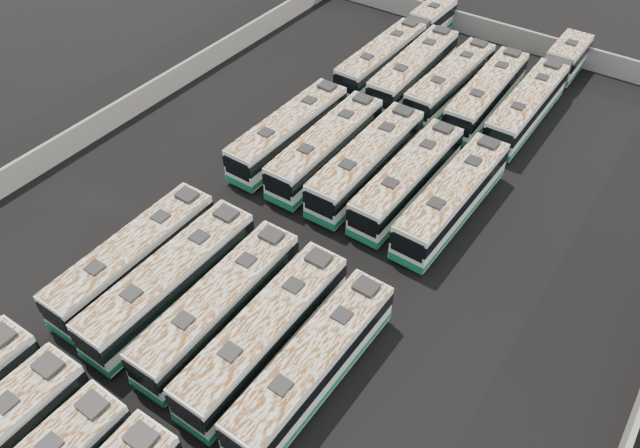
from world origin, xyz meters
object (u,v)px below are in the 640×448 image
at_px(bus_midback_center, 367,162).
at_px(bus_midfront_center, 219,306).
at_px(bus_back_far_left, 399,45).
at_px(bus_midback_far_left, 289,132).
at_px(bus_midback_left, 326,147).
at_px(bus_midfront_far_right, 313,365).
at_px(bus_midfront_right, 265,334).
at_px(bus_midback_right, 408,179).
at_px(bus_midfront_far_left, 134,258).
at_px(bus_midfront_left, 171,281).
at_px(bus_midback_far_right, 452,198).
at_px(bus_back_center, 450,82).
at_px(bus_back_left, 414,70).
at_px(bus_back_far_right, 541,90).
at_px(bus_back_right, 486,94).

bearing_deg(bus_midback_center, bus_midfront_center, -90.16).
relative_size(bus_midfront_center, bus_back_far_left, 0.66).
height_order(bus_midback_far_left, bus_midback_left, bus_midback_far_left).
height_order(bus_midfront_center, bus_midfront_far_right, bus_midfront_center).
bearing_deg(bus_midback_center, bus_midback_far_left, -178.60).
relative_size(bus_midfront_right, bus_midback_right, 1.03).
height_order(bus_midback_left, bus_midback_right, bus_midback_left).
distance_m(bus_midfront_far_left, bus_midback_far_left, 16.97).
bearing_deg(bus_midfront_left, bus_midback_far_left, 102.26).
xyz_separation_m(bus_midback_left, bus_midback_far_right, (10.88, 0.10, 0.03)).
bearing_deg(bus_back_center, bus_midback_left, -102.56).
distance_m(bus_midfront_right, bus_midfront_far_right, 3.47).
distance_m(bus_midfront_right, bus_midback_left, 18.44).
relative_size(bus_midfront_right, bus_back_left, 0.99).
height_order(bus_midfront_right, bus_midback_far_left, bus_midfront_right).
relative_size(bus_midfront_center, bus_midback_far_right, 0.98).
bearing_deg(bus_midback_far_right, bus_back_center, 117.67).
bearing_deg(bus_midback_right, bus_midfront_far_right, -77.71).
height_order(bus_midback_left, bus_back_far_right, bus_midback_left).
xyz_separation_m(bus_midfront_far_right, bus_midback_far_right, (0.10, 17.13, 0.04)).
distance_m(bus_midfront_right, bus_back_far_right, 35.07).
bearing_deg(bus_midfront_far_right, bus_midfront_left, -178.65).
height_order(bus_midback_far_left, bus_back_center, bus_midback_far_left).
bearing_deg(bus_back_far_right, bus_midfront_far_left, -112.29).
xyz_separation_m(bus_midback_far_right, bus_back_far_left, (-14.46, 17.79, -0.07)).
bearing_deg(bus_back_right, bus_back_far_right, 42.50).
relative_size(bus_midfront_far_right, bus_midback_left, 1.00).
height_order(bus_midfront_center, bus_back_far_right, bus_midfront_center).
bearing_deg(bus_back_center, bus_back_far_left, 156.42).
height_order(bus_midfront_far_right, bus_back_left, bus_back_left).
xyz_separation_m(bus_midback_far_left, bus_back_far_right, (14.46, 18.01, -0.03)).
height_order(bus_back_right, bus_back_far_right, bus_back_right).
height_order(bus_midfront_center, bus_back_right, bus_midfront_center).
distance_m(bus_midback_far_left, bus_midback_left, 3.65).
height_order(bus_midback_far_right, bus_back_far_right, bus_midback_far_right).
height_order(bus_midfront_left, bus_midback_far_left, bus_midfront_left).
bearing_deg(bus_midfront_far_left, bus_midfront_center, 1.05).
height_order(bus_midfront_right, bus_midback_right, bus_midfront_right).
distance_m(bus_back_far_left, bus_back_left, 4.97).
relative_size(bus_midfront_center, bus_back_right, 1.00).
bearing_deg(bus_midfront_left, bus_back_far_right, 73.15).
bearing_deg(bus_midfront_far_left, bus_midback_center, 67.15).
bearing_deg(bus_midback_right, bus_back_left, 117.60).
distance_m(bus_midback_far_left, bus_back_left, 14.87).
bearing_deg(bus_midfront_far_left, bus_back_far_right, 67.42).
bearing_deg(bus_midback_far_right, bus_midfront_center, -112.02).
xyz_separation_m(bus_midfront_center, bus_back_right, (3.47, 31.29, -0.00)).
bearing_deg(bus_midback_far_left, bus_midback_right, 2.19).
relative_size(bus_midback_left, bus_midback_center, 0.98).
bearing_deg(bus_midback_center, bus_midfront_right, -78.29).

